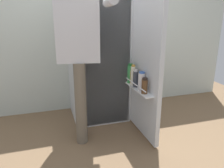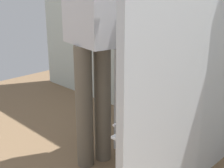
% 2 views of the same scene
% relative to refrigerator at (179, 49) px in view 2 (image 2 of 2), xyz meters
% --- Properties ---
extents(refrigerator, '(0.73, 1.34, 1.66)m').
position_rel_refrigerator_xyz_m(refrigerator, '(0.00, 0.00, 0.00)').
color(refrigerator, silver).
rests_on(refrigerator, ground_plane).
extents(person, '(0.57, 0.80, 1.76)m').
position_rel_refrigerator_xyz_m(person, '(-0.34, -0.50, 0.24)').
color(person, '#665B4C').
rests_on(person, ground_plane).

